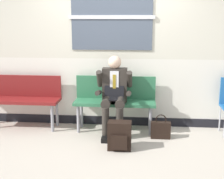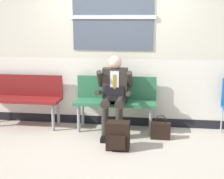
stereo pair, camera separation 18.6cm
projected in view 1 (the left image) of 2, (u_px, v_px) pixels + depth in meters
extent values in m
plane|color=#B2A899|center=(109.00, 140.00, 4.90)|extent=(18.00, 18.00, 0.00)
cube|color=beige|center=(113.00, 14.00, 5.24)|extent=(5.54, 0.12, 1.48)
cube|color=silver|center=(113.00, 87.00, 5.51)|extent=(5.54, 0.12, 1.03)
cube|color=black|center=(113.00, 119.00, 5.64)|extent=(5.54, 0.14, 0.15)
cube|color=#4C5666|center=(112.00, 17.00, 5.18)|extent=(1.35, 0.02, 1.08)
cube|color=silver|center=(112.00, 17.00, 5.17)|extent=(1.43, 0.03, 0.06)
cube|color=#2D6B47|center=(115.00, 103.00, 5.21)|extent=(1.34, 0.42, 0.05)
cube|color=#2D6B47|center=(116.00, 87.00, 5.33)|extent=(1.34, 0.04, 0.39)
cylinder|color=gray|center=(78.00, 119.00, 5.17)|extent=(0.05, 0.05, 0.46)
cylinder|color=gray|center=(82.00, 114.00, 5.46)|extent=(0.05, 0.05, 0.46)
cylinder|color=gray|center=(150.00, 121.00, 5.06)|extent=(0.05, 0.05, 0.46)
cylinder|color=gray|center=(150.00, 116.00, 5.36)|extent=(0.05, 0.05, 0.46)
cube|color=maroon|center=(19.00, 100.00, 5.35)|extent=(1.38, 0.42, 0.05)
cube|color=maroon|center=(22.00, 86.00, 5.48)|extent=(1.38, 0.04, 0.37)
cylinder|color=gray|center=(52.00, 118.00, 5.21)|extent=(0.05, 0.05, 0.46)
cylinder|color=gray|center=(57.00, 113.00, 5.50)|extent=(0.05, 0.05, 0.46)
cylinder|color=#2D2823|center=(107.00, 102.00, 5.00)|extent=(0.15, 0.40, 0.15)
cylinder|color=#2D2823|center=(106.00, 123.00, 4.88)|extent=(0.11, 0.11, 0.51)
cube|color=black|center=(105.00, 138.00, 4.87)|extent=(0.10, 0.26, 0.07)
cylinder|color=#2D2823|center=(121.00, 102.00, 4.98)|extent=(0.15, 0.40, 0.15)
cylinder|color=#2D2823|center=(120.00, 124.00, 4.86)|extent=(0.11, 0.11, 0.51)
cube|color=black|center=(119.00, 139.00, 4.85)|extent=(0.10, 0.26, 0.07)
cube|color=#2D2823|center=(115.00, 85.00, 5.14)|extent=(0.40, 0.18, 0.55)
cube|color=silver|center=(114.00, 83.00, 5.04)|extent=(0.14, 0.01, 0.38)
cube|color=olive|center=(114.00, 85.00, 5.04)|extent=(0.05, 0.01, 0.33)
sphere|color=beige|center=(115.00, 62.00, 5.06)|extent=(0.21, 0.21, 0.21)
cylinder|color=#2D2823|center=(100.00, 79.00, 5.07)|extent=(0.09, 0.25, 0.30)
cylinder|color=#2D2823|center=(98.00, 93.00, 4.95)|extent=(0.08, 0.27, 0.12)
cylinder|color=#2D2823|center=(129.00, 79.00, 5.03)|extent=(0.09, 0.25, 0.30)
cylinder|color=#2D2823|center=(129.00, 93.00, 4.90)|extent=(0.08, 0.27, 0.12)
cube|color=black|center=(113.00, 99.00, 4.95)|extent=(0.31, 0.22, 0.02)
cube|color=black|center=(114.00, 90.00, 5.05)|extent=(0.31, 0.08, 0.21)
cube|color=black|center=(120.00, 135.00, 4.51)|extent=(0.33, 0.20, 0.41)
cube|color=black|center=(119.00, 143.00, 4.41)|extent=(0.23, 0.04, 0.21)
cube|color=black|center=(161.00, 130.00, 4.94)|extent=(0.31, 0.11, 0.26)
torus|color=black|center=(161.00, 120.00, 4.90)|extent=(0.17, 0.02, 0.17)
cylinder|color=#A5A5AA|center=(220.00, 118.00, 5.24)|extent=(0.02, 0.02, 0.44)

